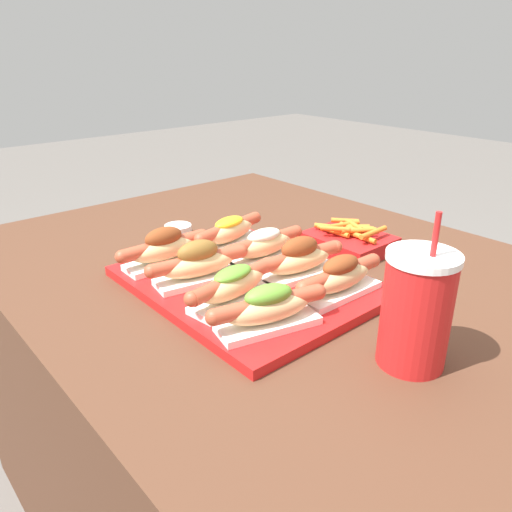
{
  "coord_description": "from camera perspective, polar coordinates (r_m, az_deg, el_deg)",
  "views": [
    {
      "loc": [
        0.59,
        -0.65,
        1.15
      ],
      "look_at": [
        -0.06,
        -0.09,
        0.79
      ],
      "focal_mm": 35.0,
      "sensor_mm": 36.0,
      "label": 1
    }
  ],
  "objects": [
    {
      "name": "fries_basket",
      "position": [
        1.13,
        10.6,
        1.74
      ],
      "size": [
        0.17,
        0.14,
        0.06
      ],
      "color": "#B21919",
      "rests_on": "patio_table"
    },
    {
      "name": "hot_dog_5",
      "position": [
        1.0,
        0.92,
        1.25
      ],
      "size": [
        0.06,
        0.2,
        0.07
      ],
      "color": "white",
      "rests_on": "serving_tray"
    },
    {
      "name": "sauce_bowl",
      "position": [
        1.21,
        -8.9,
        3.01
      ],
      "size": [
        0.06,
        0.06,
        0.03
      ],
      "color": "silver",
      "rests_on": "patio_table"
    },
    {
      "name": "hot_dog_1",
      "position": [
        0.92,
        -6.61,
        -0.85
      ],
      "size": [
        0.09,
        0.2,
        0.08
      ],
      "color": "white",
      "rests_on": "serving_tray"
    },
    {
      "name": "serving_tray",
      "position": [
        0.94,
        -0.92,
        -3.06
      ],
      "size": [
        0.45,
        0.36,
        0.02
      ],
      "color": "red",
      "rests_on": "patio_table"
    },
    {
      "name": "hot_dog_0",
      "position": [
        1.0,
        -10.44,
        0.88
      ],
      "size": [
        0.06,
        0.2,
        0.08
      ],
      "color": "white",
      "rests_on": "serving_tray"
    },
    {
      "name": "hot_dog_2",
      "position": [
        0.84,
        -2.7,
        -3.31
      ],
      "size": [
        0.08,
        0.2,
        0.06
      ],
      "color": "white",
      "rests_on": "serving_tray"
    },
    {
      "name": "hot_dog_3",
      "position": [
        0.76,
        1.42,
        -5.96
      ],
      "size": [
        0.1,
        0.2,
        0.07
      ],
      "color": "white",
      "rests_on": "serving_tray"
    },
    {
      "name": "drink_cup",
      "position": [
        0.72,
        17.86,
        -5.87
      ],
      "size": [
        0.1,
        0.1,
        0.23
      ],
      "color": "red",
      "rests_on": "patio_table"
    },
    {
      "name": "patio_table",
      "position": [
        1.18,
        5.31,
        -19.01
      ],
      "size": [
        1.48,
        0.98,
        0.73
      ],
      "color": "#4C2D1E",
      "rests_on": "ground_plane"
    },
    {
      "name": "hot_dog_6",
      "position": [
        0.93,
        5.03,
        -0.42
      ],
      "size": [
        0.08,
        0.2,
        0.08
      ],
      "color": "white",
      "rests_on": "serving_tray"
    },
    {
      "name": "hot_dog_7",
      "position": [
        0.87,
        9.57,
        -2.4
      ],
      "size": [
        0.06,
        0.2,
        0.07
      ],
      "color": "white",
      "rests_on": "serving_tray"
    },
    {
      "name": "hot_dog_4",
      "position": [
        1.08,
        -3.06,
        2.8
      ],
      "size": [
        0.09,
        0.2,
        0.06
      ],
      "color": "white",
      "rests_on": "serving_tray"
    }
  ]
}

